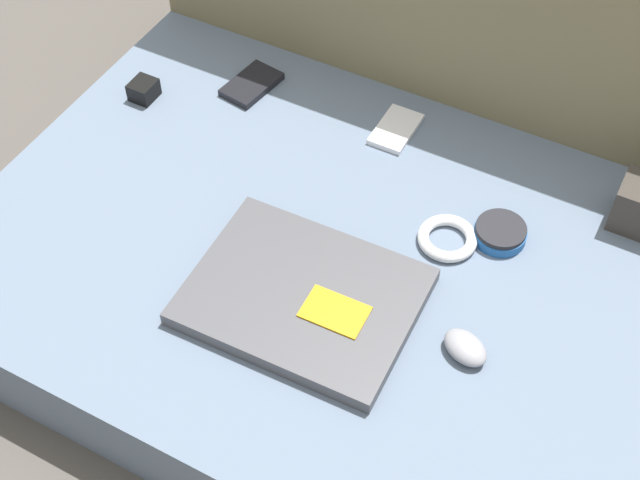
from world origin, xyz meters
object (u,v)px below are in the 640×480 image
Objects in this scene: phone_black at (252,84)px; charger_brick at (144,90)px; computer_mouse at (465,348)px; laptop at (303,297)px; phone_silver at (396,129)px; speaker_puck at (500,233)px.

charger_brick is (-0.15, -0.11, 0.01)m from phone_black.
charger_brick reaches higher than computer_mouse.
laptop is 0.53m from charger_brick.
computer_mouse is at bearing -53.09° from phone_silver.
phone_black is (-0.27, -0.02, 0.00)m from phone_silver.
laptop is at bearing -150.07° from computer_mouse.
speaker_puck is at bearing -1.02° from charger_brick.
charger_brick reaches higher than speaker_puck.
computer_mouse is at bearing -23.50° from phone_black.
phone_silver is (-0.03, 0.39, -0.01)m from laptop.
speaker_puck is (0.21, 0.25, -0.00)m from laptop.
charger_brick is at bearing 178.98° from speaker_puck.
phone_silver is 0.89× the size of phone_black.
laptop is 0.32m from speaker_puck.
laptop is 4.07× the size of speaker_puck.
charger_brick is at bearing -174.97° from computer_mouse.
computer_mouse is at bearing -81.83° from speaker_puck.
laptop is at bearing -129.99° from speaker_puck.
computer_mouse reaches higher than phone_black.
phone_silver is at bearing 12.16° from phone_black.
charger_brick is at bearing -163.43° from phone_silver.
computer_mouse is 0.79× the size of phone_silver.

